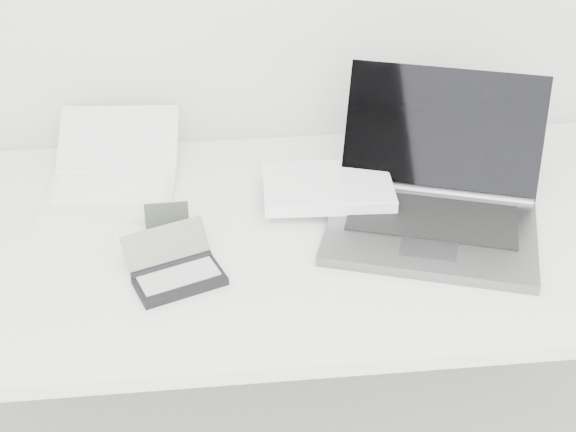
{
  "coord_description": "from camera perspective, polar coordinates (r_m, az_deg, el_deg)",
  "views": [
    {
      "loc": [
        -0.17,
        0.2,
        1.68
      ],
      "look_at": [
        -0.03,
        1.51,
        0.79
      ],
      "focal_mm": 50.0,
      "sensor_mm": 36.0,
      "label": 1
    }
  ],
  "objects": [
    {
      "name": "netbook_open_white",
      "position": [
        1.82,
        -12.38,
        2.53
      ],
      "size": [
        0.3,
        0.36,
        0.12
      ],
      "rotation": [
        0.0,
        0.0,
        -0.08
      ],
      "color": "white",
      "rests_on": "desk"
    },
    {
      "name": "pda_silver",
      "position": [
        1.63,
        -8.53,
        -1.46
      ],
      "size": [
        0.09,
        0.09,
        0.07
      ],
      "rotation": [
        0.0,
        0.0,
        0.02
      ],
      "color": "#BBBBC0",
      "rests_on": "desk"
    },
    {
      "name": "palmtop_charcoal",
      "position": [
        1.53,
        -7.97,
        -3.93
      ],
      "size": [
        0.2,
        0.19,
        0.08
      ],
      "rotation": [
        0.0,
        0.0,
        0.36
      ],
      "color": "black",
      "rests_on": "desk"
    },
    {
      "name": "desk",
      "position": [
        1.69,
        0.87,
        -2.19
      ],
      "size": [
        1.6,
        0.8,
        0.73
      ],
      "color": "white",
      "rests_on": "ground"
    },
    {
      "name": "laptop_large",
      "position": [
        1.69,
        8.33,
        1.27
      ],
      "size": [
        0.61,
        0.52,
        0.26
      ],
      "rotation": [
        0.0,
        0.0,
        -0.32
      ],
      "color": "slate",
      "rests_on": "desk"
    }
  ]
}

